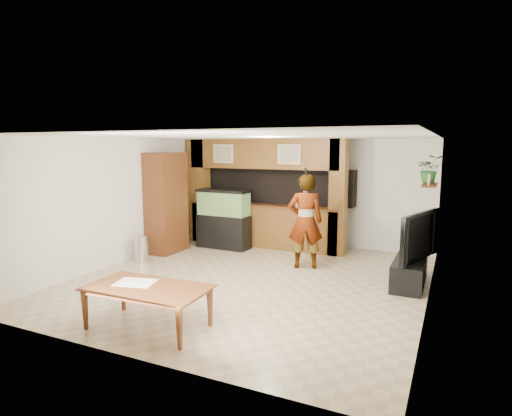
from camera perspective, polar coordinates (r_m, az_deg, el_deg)
The scene contains 20 objects.
floor at distance 7.99m, azimuth -0.52°, elevation -9.49°, with size 6.50×6.50×0.00m, color tan.
ceiling at distance 7.61m, azimuth -0.55°, elevation 9.50°, with size 6.50×6.50×0.00m, color white.
wall_back at distance 10.69m, azimuth 7.02°, elevation 2.11°, with size 6.00×6.00×0.00m, color silver.
wall_left at distance 9.38m, azimuth -17.31°, elevation 0.93°, with size 6.50×6.50×0.00m, color silver.
wall_right at distance 6.96m, azimuth 22.35°, elevation -1.76°, with size 6.50×6.50×0.00m, color silver.
partition at distance 10.46m, azimuth 1.02°, elevation 2.10°, with size 4.20×0.99×2.60m.
wall_clock at distance 10.06m, azimuth -13.47°, elevation 4.99°, with size 0.05×0.25×0.25m.
wall_shelf at distance 8.85m, azimuth 22.17°, elevation 2.88°, with size 0.25×0.90×0.04m, color #603216.
pantry_cabinet at distance 10.02m, azimuth -11.88°, elevation 0.68°, with size 0.57×0.94×2.29m, color #603216.
trash_can at distance 9.44m, azimuth -15.03°, elevation -5.25°, with size 0.30×0.30×0.55m, color #B2B2B7.
aquarium at distance 10.27m, azimuth -4.33°, elevation -1.54°, with size 1.28×0.48×1.42m.
tv_stand at distance 8.10m, azimuth 19.77°, elevation -8.02°, with size 0.51×1.40×0.47m, color black.
television at distance 7.95m, azimuth 20.01°, elevation -3.44°, with size 1.48×0.19×0.85m, color black.
photo_frame at distance 8.51m, azimuth 22.09°, elevation 3.53°, with size 0.03×0.16×0.21m, color tan.
potted_plant at distance 9.07m, azimuth 22.16°, elevation 4.84°, with size 0.49×0.42×0.54m, color #255D27.
person at distance 8.58m, azimuth 6.59°, elevation -1.76°, with size 0.69×0.46×1.90m, color #967052.
microphone at distance 8.29m, azimuth 6.68°, elevation 4.83°, with size 0.04×0.04×0.17m, color black.
dining_table at distance 6.05m, azimuth -14.38°, elevation -12.82°, with size 1.64×0.91×0.58m, color #603216.
newspaper_a at distance 6.18m, azimuth -15.77°, elevation -9.54°, with size 0.53×0.38×0.01m, color silver.
counter_box at distance 9.93m, azimuth 6.13°, elevation 0.67°, with size 0.27×0.18×0.18m, color #A07456.
Camera 1 is at (3.29, -6.86, 2.44)m, focal length 30.00 mm.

